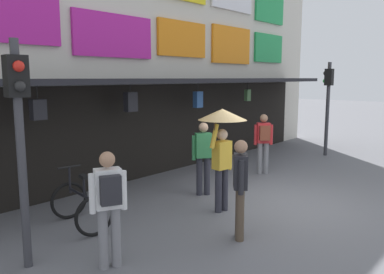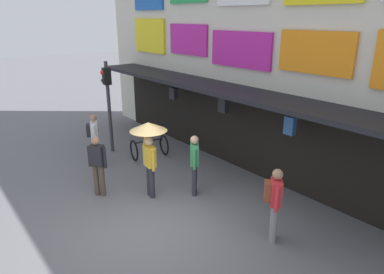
{
  "view_description": "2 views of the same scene",
  "coord_description": "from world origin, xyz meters",
  "views": [
    {
      "loc": [
        -7.43,
        -3.83,
        2.68
      ],
      "look_at": [
        -0.52,
        2.09,
        1.31
      ],
      "focal_mm": 36.89,
      "sensor_mm": 36.0,
      "label": 1
    },
    {
      "loc": [
        6.0,
        -3.64,
        4.59
      ],
      "look_at": [
        -0.91,
        1.9,
        1.51
      ],
      "focal_mm": 32.43,
      "sensor_mm": 36.0,
      "label": 2
    }
  ],
  "objects": [
    {
      "name": "pedestrian_in_purple",
      "position": [
        -0.57,
        1.71,
        0.95
      ],
      "size": [
        0.44,
        0.4,
        1.68
      ],
      "color": "#2D2D38",
      "rests_on": "ground"
    },
    {
      "name": "pedestrian_in_red",
      "position": [
        2.08,
        1.7,
        0.98
      ],
      "size": [
        0.47,
        0.47,
        1.68
      ],
      "color": "gray",
      "rests_on": "ground"
    },
    {
      "name": "pedestrian_with_umbrella",
      "position": [
        -1.21,
        0.72,
        1.64
      ],
      "size": [
        0.96,
        0.96,
        2.08
      ],
      "color": "#2D2D38",
      "rests_on": "ground"
    },
    {
      "name": "bicycle_parked",
      "position": [
        -3.54,
        2.14,
        0.39
      ],
      "size": [
        0.91,
        1.27,
        1.05
      ],
      "color": "black",
      "rests_on": "ground"
    },
    {
      "name": "shopfront",
      "position": [
        0.0,
        4.57,
        3.96
      ],
      "size": [
        18.0,
        2.6,
        8.0
      ],
      "color": "beige",
      "rests_on": "ground"
    },
    {
      "name": "pedestrian_in_green",
      "position": [
        -2.12,
        -0.33,
        0.95
      ],
      "size": [
        0.44,
        0.39,
        1.68
      ],
      "color": "brown",
      "rests_on": "ground"
    },
    {
      "name": "traffic_light_near",
      "position": [
        -4.92,
        1.41,
        2.14
      ],
      "size": [
        0.31,
        0.34,
        3.2
      ],
      "color": "#38383D",
      "rests_on": "ground"
    },
    {
      "name": "ground_plane",
      "position": [
        0.0,
        0.0,
        0.0
      ],
      "size": [
        80.0,
        80.0,
        0.0
      ],
      "primitive_type": "plane",
      "color": "slate"
    },
    {
      "name": "pedestrian_in_blue",
      "position": [
        -4.17,
        0.48,
        0.98
      ],
      "size": [
        0.49,
        0.45,
        1.68
      ],
      "color": "gray",
      "rests_on": "ground"
    }
  ]
}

